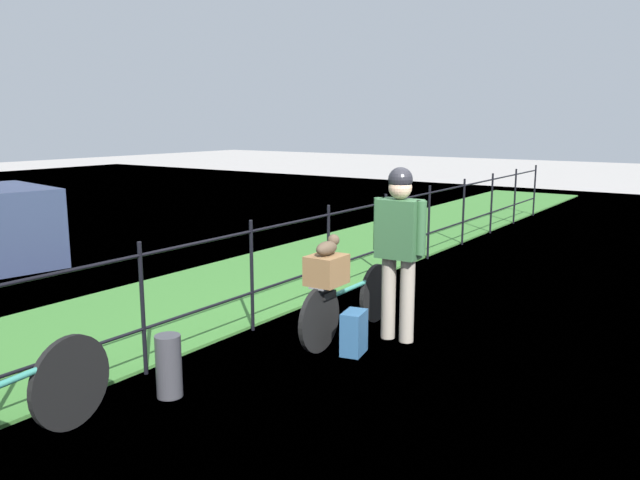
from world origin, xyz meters
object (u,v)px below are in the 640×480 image
object	(u,v)px
terrier_dog	(328,247)
backpack_on_paving	(354,333)
cyclist_person	(399,239)
mooring_bollard	(169,366)
bicycle_parked	(0,411)
bicycle_main	(348,304)
wooden_crate	(327,270)

from	to	relation	value
terrier_dog	backpack_on_paving	distance (m)	0.82
cyclist_person	backpack_on_paving	world-z (taller)	cyclist_person
mooring_bollard	bicycle_parked	distance (m)	1.27
cyclist_person	bicycle_parked	world-z (taller)	cyclist_person
backpack_on_paving	mooring_bollard	size ratio (longest dim) A/B	0.81
terrier_dog	bicycle_parked	size ratio (longest dim) A/B	0.19
bicycle_main	bicycle_parked	xyz separation A→B (m)	(-3.24, 0.49, 0.02)
cyclist_person	mooring_bollard	world-z (taller)	cyclist_person
bicycle_main	terrier_dog	world-z (taller)	terrier_dog
bicycle_main	cyclist_person	world-z (taller)	cyclist_person
backpack_on_paving	bicycle_parked	bearing A→B (deg)	-27.78
terrier_dog	mooring_bollard	xyz separation A→B (m)	(-1.60, 0.40, -0.72)
backpack_on_paving	mooring_bollard	distance (m)	1.74
terrier_dog	mooring_bollard	world-z (taller)	terrier_dog
backpack_on_paving	bicycle_parked	size ratio (longest dim) A/B	0.24
backpack_on_paving	mooring_bollard	xyz separation A→B (m)	(-1.60, 0.69, 0.05)
terrier_dog	bicycle_main	bearing A→B (deg)	1.31
mooring_bollard	bicycle_main	bearing A→B (deg)	-11.33
bicycle_main	backpack_on_paving	bearing A→B (deg)	-141.96
cyclist_person	wooden_crate	bearing A→B (deg)	143.25
terrier_dog	mooring_bollard	bearing A→B (deg)	165.81
bicycle_main	mooring_bollard	xyz separation A→B (m)	(-1.98, 0.40, -0.08)
bicycle_main	terrier_dog	size ratio (longest dim) A/B	5.40
wooden_crate	cyclist_person	world-z (taller)	cyclist_person
wooden_crate	bicycle_parked	distance (m)	2.91
bicycle_parked	mooring_bollard	bearing A→B (deg)	-4.41
cyclist_person	bicycle_parked	bearing A→B (deg)	164.66
wooden_crate	backpack_on_paving	xyz separation A→B (m)	(0.02, -0.29, -0.56)
bicycle_parked	cyclist_person	bearing A→B (deg)	-15.34
terrier_dog	bicycle_parked	world-z (taller)	terrier_dog
terrier_dog	mooring_bollard	size ratio (longest dim) A/B	0.64
cyclist_person	bicycle_main	bearing A→B (deg)	112.25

